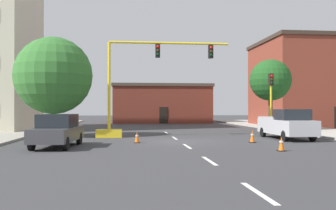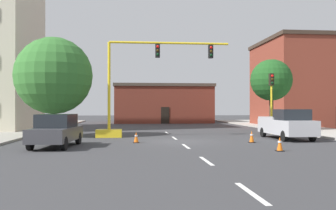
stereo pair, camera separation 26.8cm
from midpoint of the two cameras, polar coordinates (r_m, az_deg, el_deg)
ground_plane at (r=23.10m, az=1.46°, el=-5.60°), size 160.00×160.00×0.00m
sidewalk_left at (r=32.47m, az=-24.20°, el=-3.95°), size 6.00×56.00×0.14m
sidewalk_right at (r=34.83m, az=21.52°, el=-3.72°), size 6.00×56.00×0.14m
lane_stripe_seg_0 at (r=9.54m, az=12.89°, el=-12.98°), size 0.16×2.40×0.01m
lane_stripe_seg_1 at (r=14.77m, az=5.85°, el=-8.51°), size 0.16×2.40×0.01m
lane_stripe_seg_2 at (r=20.15m, az=2.59°, el=-6.35°), size 0.16×2.40×0.01m
lane_stripe_seg_3 at (r=25.57m, az=0.72°, el=-5.09°), size 0.16×2.40×0.01m
lane_stripe_seg_4 at (r=31.03m, az=-0.49°, el=-4.28°), size 0.16×2.40×0.01m
building_brick_center at (r=53.68m, az=-1.32°, el=0.21°), size 13.64×10.05×5.35m
building_row_right at (r=45.75m, az=21.20°, el=3.13°), size 12.14×10.99×9.79m
traffic_signal_gantry at (r=26.55m, az=-6.64°, el=-0.02°), size 9.52×1.20×6.83m
traffic_light_pole_right at (r=30.54m, az=15.28°, el=2.30°), size 0.32×0.47×4.80m
tree_left_near at (r=27.96m, az=-17.42°, el=4.32°), size 5.53×5.53×7.16m
tree_right_mid at (r=34.00m, az=15.23°, el=3.67°), size 3.65×3.65×6.35m
pickup_truck_silver at (r=25.95m, az=17.45°, el=-2.86°), size 2.04×5.41×1.99m
sedan_dark_gray_near_left at (r=20.55m, az=-16.97°, el=-3.74°), size 2.22×4.64×1.74m
traffic_cone_roadside_a at (r=22.18m, az=-5.12°, el=-4.98°), size 0.36×0.36×0.66m
traffic_cone_roadside_b at (r=18.68m, az=16.62°, el=-5.75°), size 0.36×0.36×0.70m
traffic_cone_roadside_c at (r=22.81m, az=12.49°, el=-4.75°), size 0.36×0.36×0.73m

